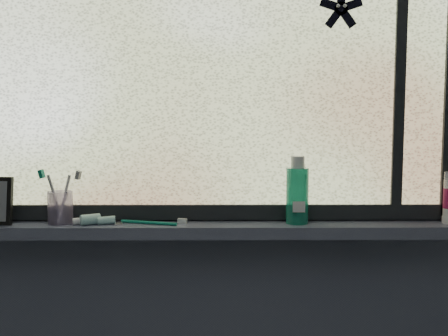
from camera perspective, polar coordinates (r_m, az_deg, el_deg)
wall_back at (r=1.70m, az=-0.67°, el=1.81°), size 3.00×0.01×2.50m
windowsill at (r=1.66m, az=-0.68°, el=-7.02°), size 1.62×0.14×0.04m
window_pane at (r=1.68m, az=-0.69°, el=11.35°), size 1.50×0.01×1.00m
frame_bottom at (r=1.69m, az=-0.67°, el=-5.01°), size 1.60×0.03×0.05m
frame_mullion at (r=1.78m, az=19.42°, el=10.72°), size 0.03×0.03×1.00m
starfish_sticker at (r=1.74m, az=13.22°, el=17.32°), size 0.15×0.02×0.15m
toothpaste_tube at (r=1.68m, az=-14.35°, el=-5.71°), size 0.19×0.12×0.03m
toothbrush_cup at (r=1.73m, az=-18.20°, el=-4.30°), size 0.10×0.10×0.11m
toothbrush_lying at (r=1.65m, az=-8.61°, el=-6.09°), size 0.24×0.09×0.02m
mouthwash_bottle at (r=1.65m, az=8.38°, el=-2.49°), size 0.09×0.09×0.18m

